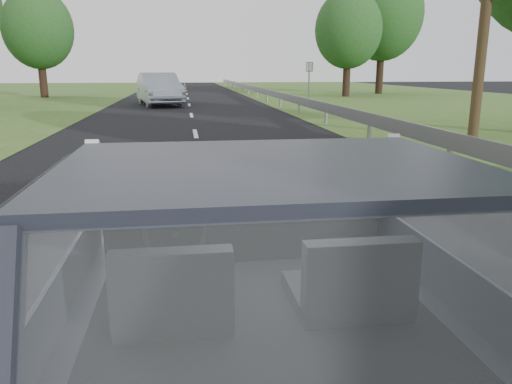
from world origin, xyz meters
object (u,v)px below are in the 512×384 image
object	(u,v)px
cat	(287,188)
other_car	(159,89)
subject_car	(255,287)
highway_sign	(309,82)

from	to	relation	value
cat	other_car	size ratio (longest dim) A/B	0.10
subject_car	other_car	xyz separation A→B (m)	(-1.50, 24.16, 0.09)
subject_car	cat	xyz separation A→B (m)	(0.29, 0.65, 0.35)
cat	highway_sign	world-z (taller)	highway_sign
subject_car	highway_sign	size ratio (longest dim) A/B	1.82
subject_car	highway_sign	distance (m)	26.72
cat	other_car	world-z (taller)	other_car
other_car	cat	bearing A→B (deg)	-97.29
subject_car	cat	size ratio (longest dim) A/B	7.90
highway_sign	cat	bearing A→B (deg)	-114.92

